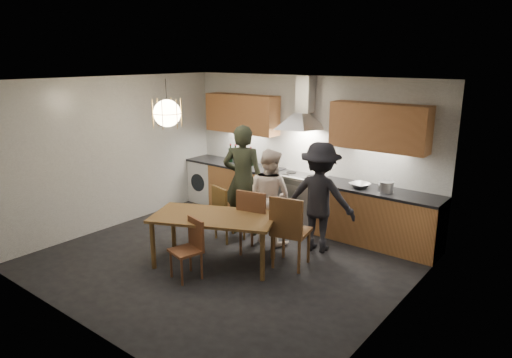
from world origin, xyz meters
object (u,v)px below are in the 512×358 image
Objects in this scene: chair_front at (190,245)px; person_right at (320,197)px; dining_table at (214,221)px; stock_pot at (386,187)px; person_mid at (270,196)px; mixing_bowl at (360,185)px; chair_back_left at (225,210)px; person_left at (243,180)px; wine_bottles at (241,155)px.

chair_front is 2.10m from person_right.
dining_table is 1.66m from person_right.
person_mid is at bearing -149.52° from stock_pot.
chair_front is (0.04, -0.50, -0.18)m from dining_table.
mixing_bowl is at bearing -128.07° from person_right.
dining_table is at bearing 108.36° from chair_front.
mixing_bowl is (1.70, 1.31, 0.41)m from chair_back_left.
person_right reaches higher than dining_table.
person_left is 1.21× the size of person_mid.
person_left reaches higher than person_mid.
stock_pot is at bearing 71.80° from chair_front.
stock_pot is (1.54, 0.91, 0.22)m from person_mid.
wine_bottles reaches higher than dining_table.
person_mid is (0.13, 1.16, 0.12)m from dining_table.
stock_pot is (0.75, 0.70, 0.14)m from person_right.
person_mid is 2.59× the size of wine_bottles.
chair_back_left is 0.75m from person_mid.
dining_table is at bearing -58.80° from wine_bottles.
person_left is at bearing 119.61° from chair_front.
person_mid is (0.55, -0.00, -0.16)m from person_left.
mixing_bowl is at bearing -2.62° from wine_bottles.
mixing_bowl is 2.57m from wine_bottles.
person_mid reaches higher than stock_pot.
mixing_bowl is at bearing -137.84° from person_mid.
person_mid is 0.90× the size of person_right.
dining_table is at bearing 87.19° from person_mid.
person_left is (-0.42, 1.16, 0.28)m from dining_table.
person_right is 5.46× the size of mixing_bowl.
chair_front is 3.05m from wine_bottles.
person_right is (0.79, 0.21, 0.08)m from person_mid.
person_mid is at bearing 101.02° from chair_front.
wine_bottles is at bearing -31.94° from person_right.
person_right is at bearing -161.48° from person_mid.
wine_bottles reaches higher than chair_front.
stock_pot is at bearing -149.38° from person_right.
person_right is 0.76m from mixing_bowl.
person_mid is (0.09, 1.66, 0.29)m from chair_front.
mixing_bowl is (1.67, 0.89, 0.01)m from person_left.
dining_table is 0.54m from chair_front.
chair_back_left is 0.58m from person_left.
person_right reaches higher than chair_back_left.
chair_back_left reaches higher than chair_front.
chair_front reaches higher than dining_table.
wine_bottles is (-2.98, 0.10, 0.10)m from stock_pot.
chair_front is 1.39× the size of wine_bottles.
dining_table is 2.36× the size of chair_front.
person_mid is 1.80m from stock_pot.
stock_pot is at bearing 26.46° from dining_table.
stock_pot reaches higher than mixing_bowl.
chair_back_left is 1.54m from person_right.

